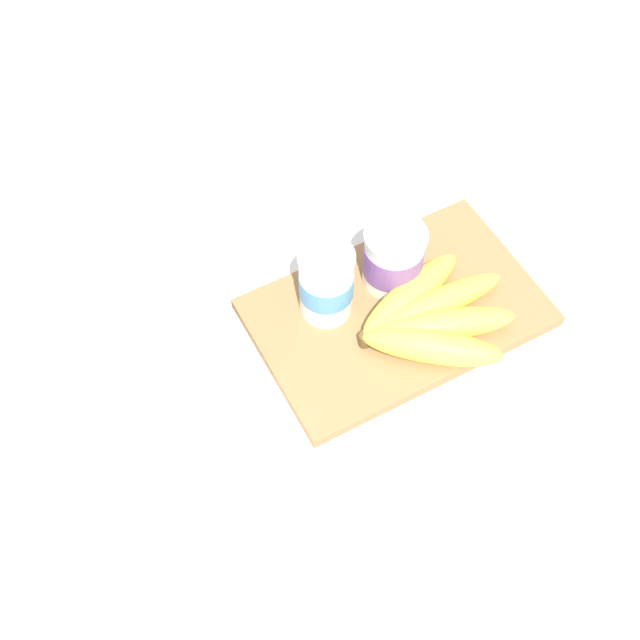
{
  "coord_description": "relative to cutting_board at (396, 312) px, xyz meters",
  "views": [
    {
      "loc": [
        -0.33,
        -0.42,
        0.8
      ],
      "look_at": [
        -0.1,
        0.0,
        0.07
      ],
      "focal_mm": 45.05,
      "sensor_mm": 36.0,
      "label": 1
    }
  ],
  "objects": [
    {
      "name": "cutting_board",
      "position": [
        0.0,
        0.0,
        0.0
      ],
      "size": [
        0.33,
        0.21,
        0.02
      ],
      "primitive_type": "cube",
      "color": "olive",
      "rests_on": "ground_plane"
    },
    {
      "name": "ground_plane",
      "position": [
        0.0,
        0.0,
        -0.01
      ],
      "size": [
        2.4,
        2.4,
        0.0
      ],
      "primitive_type": "plane",
      "color": "silver"
    },
    {
      "name": "cereal_box",
      "position": [
        -0.29,
        0.03,
        0.13
      ],
      "size": [
        0.19,
        0.09,
        0.27
      ],
      "primitive_type": "cube",
      "rotation": [
        0.0,
        0.0,
        3.26
      ],
      "color": "white",
      "rests_on": "ground_plane"
    },
    {
      "name": "spoon",
      "position": [
        0.2,
        0.01,
        -0.0
      ],
      "size": [
        0.11,
        0.1,
        0.01
      ],
      "color": "silver",
      "rests_on": "ground_plane"
    },
    {
      "name": "banana_bunch",
      "position": [
        0.02,
        -0.04,
        0.03
      ],
      "size": [
        0.19,
        0.18,
        0.04
      ],
      "color": "#DACD43",
      "rests_on": "cutting_board"
    },
    {
      "name": "yogurt_cup_back",
      "position": [
        0.02,
        0.04,
        0.05
      ],
      "size": [
        0.07,
        0.07,
        0.08
      ],
      "color": "white",
      "rests_on": "cutting_board"
    },
    {
      "name": "yogurt_cup_front",
      "position": [
        -0.07,
        0.04,
        0.06
      ],
      "size": [
        0.06,
        0.06,
        0.1
      ],
      "color": "white",
      "rests_on": "cutting_board"
    }
  ]
}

